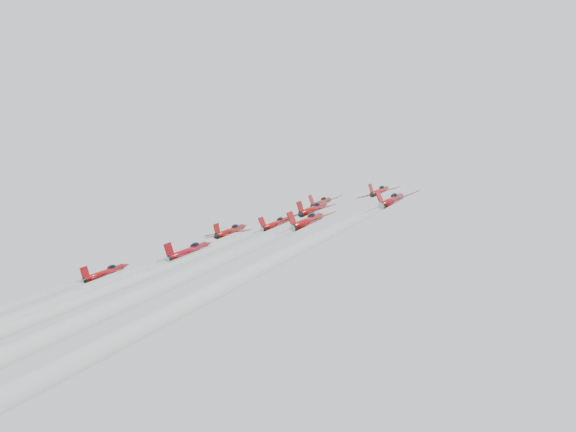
% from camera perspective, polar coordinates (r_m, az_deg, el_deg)
% --- Properties ---
extents(jet_lead, '(10.51, 13.02, 9.66)m').
position_cam_1_polar(jet_lead, '(155.88, 2.66, 1.08)').
color(jet_lead, '#A81C10').
extents(jet_row2_left, '(10.51, 13.03, 9.66)m').
position_cam_1_polar(jet_row2_left, '(146.47, -4.56, -1.16)').
color(jet_row2_left, maroon).
extents(jet_row2_center, '(10.41, 12.90, 9.57)m').
position_cam_1_polar(jet_row2_center, '(137.85, 2.00, 0.55)').
color(jet_row2_center, '#9D0F0F').
extents(jet_row2_right, '(8.67, 10.75, 7.97)m').
position_cam_1_polar(jet_row2_right, '(135.21, 7.25, 1.97)').
color(jet_row2_right, '#AF1810').
extents(jet_center, '(8.62, 76.79, 55.68)m').
position_cam_1_polar(jet_center, '(89.69, -11.69, -5.04)').
color(jet_center, '#AD1013').
extents(jet_rear_right, '(10.14, 90.39, 65.55)m').
position_cam_1_polar(jet_rear_right, '(65.37, -14.22, -7.49)').
color(jet_rear_right, '#AB1012').
extents(jet_rear_farright, '(8.81, 78.51, 56.93)m').
position_cam_1_polar(jet_rear_farright, '(61.52, -1.80, -4.26)').
color(jet_rear_farright, '#AF1016').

